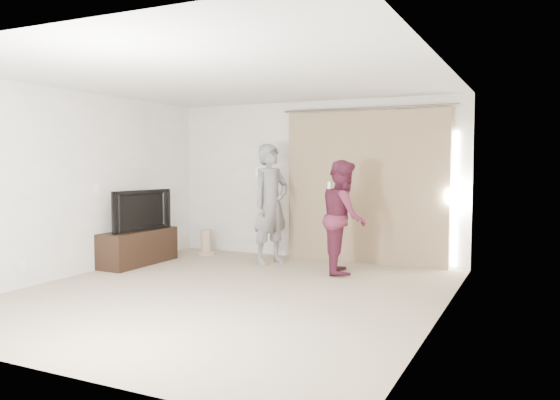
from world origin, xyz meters
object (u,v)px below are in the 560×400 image
Objects in this scene: person_man at (271,204)px; person_woman at (344,217)px; tv_console at (138,247)px; tv at (138,210)px.

person_man reaches higher than person_woman.
person_woman is (1.28, -0.21, -0.13)m from person_man.
tv reaches higher than tv_console.
tv_console is 2.18m from person_man.
person_man reaches higher than tv_console.
person_man is 1.15× the size of person_woman.
tv_console is at bearing -166.36° from person_woman.
person_woman is (3.12, 0.76, -0.04)m from tv.
tv is (0.00, 0.00, 0.59)m from tv_console.
tv_console is 3.26m from person_woman.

